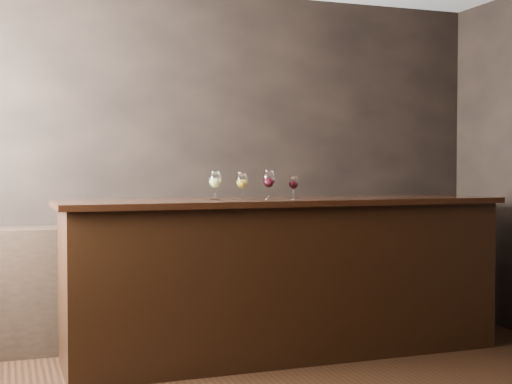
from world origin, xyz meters
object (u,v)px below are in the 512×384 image
object	(u,v)px
glass_white	(215,180)
glass_amber	(242,181)
glass_red_b	(294,183)
glass_red_a	(269,180)
bar_counter	(286,280)
back_bar_shelf	(161,283)

from	to	relation	value
glass_white	glass_amber	size ratio (longest dim) A/B	1.07
glass_white	glass_red_b	world-z (taller)	glass_white
glass_red_a	glass_amber	bearing A→B (deg)	162.94
bar_counter	glass_white	world-z (taller)	glass_white
glass_white	glass_red_b	bearing A→B (deg)	-5.02
glass_amber	glass_red_b	bearing A→B (deg)	-6.07
glass_white	glass_amber	xyz separation A→B (m)	(0.19, -0.01, -0.01)
glass_red_b	back_bar_shelf	bearing A→B (deg)	139.47
glass_amber	back_bar_shelf	bearing A→B (deg)	123.85
glass_amber	glass_red_a	distance (m)	0.19
glass_white	glass_amber	world-z (taller)	glass_white
back_bar_shelf	glass_amber	distance (m)	1.13
bar_counter	back_bar_shelf	world-z (taller)	bar_counter
bar_counter	glass_white	distance (m)	0.89
glass_white	glass_red_b	distance (m)	0.58
back_bar_shelf	glass_red_b	size ratio (longest dim) A/B	14.97
glass_white	glass_red_a	bearing A→B (deg)	-9.94
glass_amber	glass_red_b	world-z (taller)	glass_amber
glass_white	back_bar_shelf	bearing A→B (deg)	111.01
bar_counter	glass_white	xyz separation A→B (m)	(-0.52, 0.04, 0.72)
glass_white	glass_red_a	size ratio (longest dim) A/B	0.99
bar_counter	back_bar_shelf	bearing A→B (deg)	137.26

